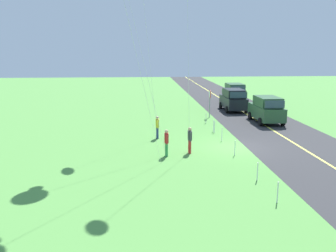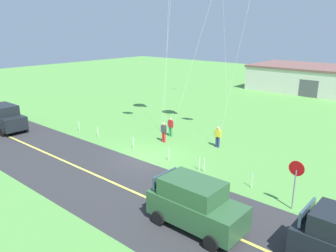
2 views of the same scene
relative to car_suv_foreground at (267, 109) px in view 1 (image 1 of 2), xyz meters
The scene contains 17 objects.
ground_plane 8.92m from the car_suv_foreground, 149.37° to the left, with size 120.00×120.00×0.10m, color #549342.
asphalt_road 7.71m from the car_suv_foreground, behind, with size 120.00×7.00×0.00m, color #2D2D30.
road_centre_stripe 7.71m from the car_suv_foreground, behind, with size 120.00×0.16×0.00m, color #E5E04C.
car_suv_foreground is the anchor object (origin of this frame).
car_parked_east_near 6.27m from the car_suv_foreground, 12.12° to the left, with size 4.40×2.12×2.24m.
car_parked_east_far 11.98m from the car_suv_foreground, ahead, with size 4.40×2.12×2.24m.
stop_sign 5.23m from the car_suv_foreground, 58.10° to the left, with size 0.76×0.08×2.56m.
person_adult_near 13.13m from the car_suv_foreground, 135.15° to the left, with size 0.58×0.22×1.60m.
person_adult_companion 11.75m from the car_suv_foreground, 138.33° to the left, with size 0.58×0.22×1.60m.
person_child_watcher 10.80m from the car_suv_foreground, 117.36° to the left, with size 0.58×0.22×1.60m.
fence_post_0 17.07m from the car_suv_foreground, 162.24° to the left, with size 0.05×0.05×0.90m, color silver.
fence_post_1 14.63m from the car_suv_foreground, 159.15° to the left, with size 0.05×0.05×0.90m, color silver.
fence_post_2 10.82m from the car_suv_foreground, 151.18° to the left, with size 0.05×0.05×0.90m, color silver.
fence_post_3 7.97m from the car_suv_foreground, 139.09° to the left, with size 0.05×0.05×0.90m, color silver.
fence_post_4 6.31m from the car_suv_foreground, 123.88° to the left, with size 0.05×0.05×0.90m, color silver.
fence_post_5 6.11m from the car_suv_foreground, 120.94° to the left, with size 0.05×0.05×0.90m, color silver.
fence_post_6 5.25m from the car_suv_foreground, 88.70° to the left, with size 0.05×0.05×0.90m, color silver.
Camera 1 is at (-22.12, 6.22, 6.18)m, focal length 38.66 mm.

